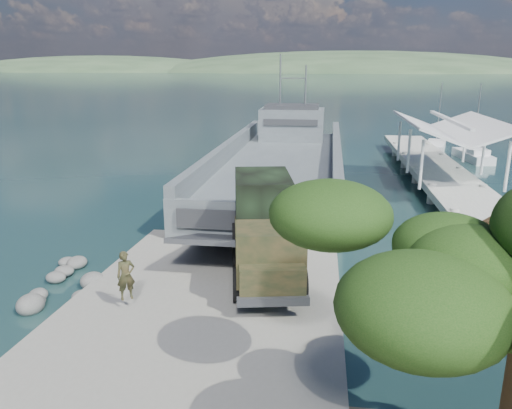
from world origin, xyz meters
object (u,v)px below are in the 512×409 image
object	(u,v)px
soldier	(127,286)
overhang_tree	(499,266)
sailboat_far	(436,147)
pier	(448,172)
military_truck	(265,227)
landing_craft	(281,170)
sailboat_near	(473,156)

from	to	relation	value
soldier	overhang_tree	world-z (taller)	overhang_tree
sailboat_far	pier	bearing A→B (deg)	-84.51
military_truck	overhang_tree	bearing A→B (deg)	-74.34
pier	military_truck	world-z (taller)	pier
landing_craft	overhang_tree	size ratio (longest dim) A/B	4.73
pier	military_truck	xyz separation A→B (m)	(-11.16, -16.34, 0.79)
soldier	sailboat_near	bearing A→B (deg)	24.37
landing_craft	military_truck	world-z (taller)	landing_craft
sailboat_near	overhang_tree	world-z (taller)	sailboat_near
landing_craft	overhang_tree	world-z (taller)	landing_craft
military_truck	pier	bearing A→B (deg)	45.27
landing_craft	sailboat_near	world-z (taller)	landing_craft
sailboat_near	sailboat_far	xyz separation A→B (m)	(-2.34, 5.61, -0.01)
soldier	sailboat_near	world-z (taller)	sailboat_near
landing_craft	sailboat_near	bearing A→B (deg)	32.92
sailboat_near	sailboat_far	world-z (taller)	sailboat_near
overhang_tree	sailboat_near	bearing A→B (deg)	74.61
soldier	overhang_tree	bearing A→B (deg)	-68.78
pier	military_truck	distance (m)	19.81
landing_craft	sailboat_near	distance (m)	20.79
overhang_tree	soldier	bearing A→B (deg)	145.13
pier	overhang_tree	size ratio (longest dim) A/B	5.77
soldier	sailboat_far	world-z (taller)	sailboat_far
pier	landing_craft	world-z (taller)	landing_craft
sailboat_near	landing_craft	bearing A→B (deg)	-155.24
military_truck	sailboat_near	distance (m)	34.44
pier	overhang_tree	bearing A→B (deg)	-101.84
landing_craft	sailboat_far	bearing A→B (deg)	48.31
landing_craft	military_truck	xyz separation A→B (m)	(0.88, -18.99, 1.52)
pier	sailboat_near	distance (m)	14.83
military_truck	sailboat_far	distance (m)	38.50
soldier	overhang_tree	xyz separation A→B (m)	(9.85, -6.87, 4.16)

